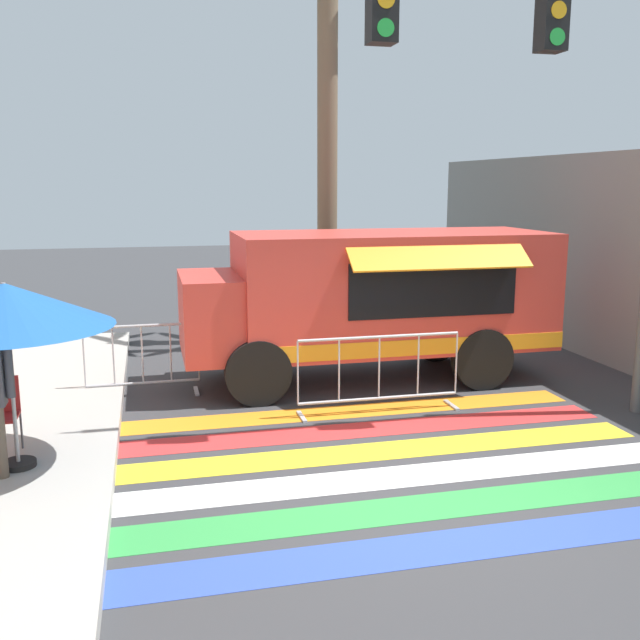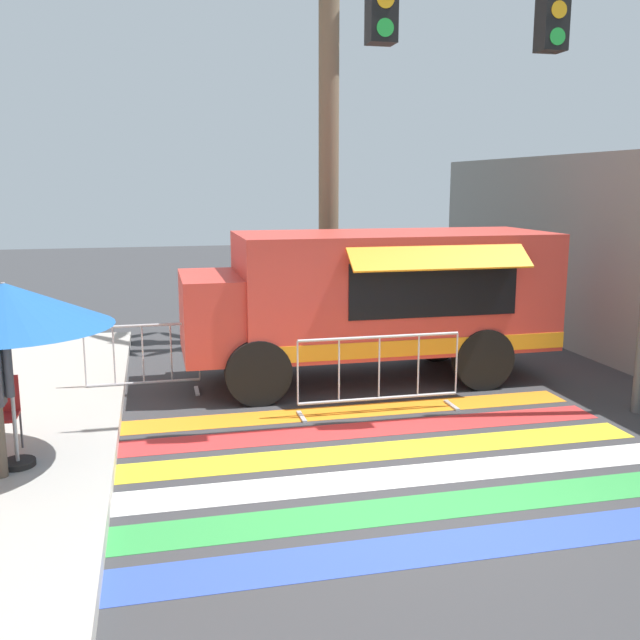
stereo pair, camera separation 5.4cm
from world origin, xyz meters
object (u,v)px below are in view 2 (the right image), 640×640
object	(u,v)px
patio_umbrella	(5,306)
barricade_front	(379,374)
traffic_signal_pole	(552,79)
barricade_side	(143,361)
palm_tree	(330,63)
food_truck	(366,296)

from	to	relation	value
patio_umbrella	barricade_front	size ratio (longest dim) A/B	0.93
traffic_signal_pole	barricade_front	world-z (taller)	traffic_signal_pole
barricade_front	barricade_side	xyz separation A→B (m)	(-3.16, 1.55, -0.02)
barricade_front	barricade_side	size ratio (longest dim) A/B	1.38
patio_umbrella	barricade_front	distance (m)	4.84
barricade_side	palm_tree	xyz separation A→B (m)	(3.61, 3.03, 4.81)
food_truck	traffic_signal_pole	world-z (taller)	traffic_signal_pole
traffic_signal_pole	barricade_side	world-z (taller)	traffic_signal_pole
barricade_front	palm_tree	size ratio (longest dim) A/B	0.29
food_truck	patio_umbrella	size ratio (longest dim) A/B	2.68
patio_umbrella	traffic_signal_pole	bearing A→B (deg)	4.79
traffic_signal_pole	barricade_front	size ratio (longest dim) A/B	2.63
traffic_signal_pole	barricade_side	size ratio (longest dim) A/B	3.63
patio_umbrella	palm_tree	world-z (taller)	palm_tree
traffic_signal_pole	patio_umbrella	xyz separation A→B (m)	(-6.32, -0.53, -2.47)
patio_umbrella	palm_tree	bearing A→B (deg)	50.62
traffic_signal_pole	barricade_side	bearing A→B (deg)	154.67
food_truck	palm_tree	bearing A→B (deg)	86.99
food_truck	barricade_side	size ratio (longest dim) A/B	3.46
food_truck	barricade_front	world-z (taller)	food_truck
food_truck	patio_umbrella	bearing A→B (deg)	-147.73
food_truck	barricade_front	bearing A→B (deg)	-100.10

